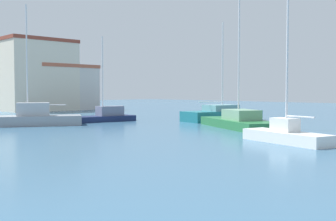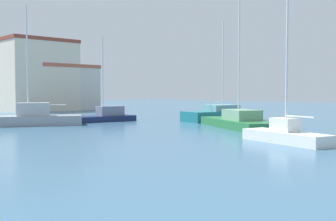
% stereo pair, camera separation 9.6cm
% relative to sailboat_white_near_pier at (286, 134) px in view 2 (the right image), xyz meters
% --- Properties ---
extents(water, '(160.00, 160.00, 0.00)m').
position_rel_sailboat_white_near_pier_xyz_m(water, '(-7.12, 13.29, -0.51)').
color(water, '#38607F').
rests_on(water, ground).
extents(sailboat_white_near_pier, '(2.83, 5.72, 9.35)m').
position_rel_sailboat_white_near_pier_xyz_m(sailboat_white_near_pier, '(0.00, 0.00, 0.00)').
color(sailboat_white_near_pier, white).
rests_on(sailboat_white_near_pier, water).
extents(sailboat_green_mid_harbor, '(6.36, 9.02, 13.75)m').
position_rel_sailboat_white_near_pier_xyz_m(sailboat_green_mid_harbor, '(5.59, 7.39, 0.04)').
color(sailboat_green_mid_harbor, '#28703D').
rests_on(sailboat_green_mid_harbor, water).
extents(sailboat_navy_distant_east, '(6.36, 2.91, 8.03)m').
position_rel_sailboat_white_near_pier_xyz_m(sailboat_navy_distant_east, '(2.00, 20.40, 0.01)').
color(sailboat_navy_distant_east, '#19234C').
rests_on(sailboat_navy_distant_east, water).
extents(sailboat_grey_distant_north, '(8.75, 6.27, 10.05)m').
position_rel_sailboat_white_near_pier_xyz_m(sailboat_grey_distant_north, '(-5.42, 20.79, 0.12)').
color(sailboat_grey_distant_north, gray).
rests_on(sailboat_grey_distant_north, water).
extents(sailboat_teal_center_channel, '(8.58, 4.21, 9.53)m').
position_rel_sailboat_white_near_pier_xyz_m(sailboat_teal_center_channel, '(10.75, 13.22, 0.11)').
color(sailboat_teal_center_channel, '#1E707A').
rests_on(sailboat_teal_center_channel, water).
extents(warehouse_block, '(10.04, 5.97, 10.34)m').
position_rel_sailboat_white_near_pier_xyz_m(warehouse_block, '(7.02, 43.80, 4.67)').
color(warehouse_block, beige).
rests_on(warehouse_block, ground).
extents(waterfront_apartments, '(9.58, 8.86, 6.81)m').
position_rel_sailboat_white_near_pier_xyz_m(waterfront_apartments, '(10.78, 45.26, 2.90)').
color(waterfront_apartments, beige).
rests_on(waterfront_apartments, ground).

